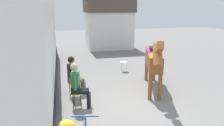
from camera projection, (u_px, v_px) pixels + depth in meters
The scene contains 7 objects.
ground_plane at pixel (111, 75), 9.46m from camera, with size 40.00×40.00×0.00m, color slate.
pub_facade_wall at pixel (48, 51), 7.07m from camera, with size 0.34×14.00×3.40m.
distant_cottage at pixel (109, 24), 15.48m from camera, with size 3.40×2.60×3.50m.
seated_visitor_near at pixel (78, 83), 6.23m from camera, with size 0.61×0.48×1.39m.
seated_visitor_far at pixel (74, 74), 7.09m from camera, with size 0.61×0.49×1.39m.
saddled_horse_center at pixel (154, 59), 7.47m from camera, with size 1.25×2.87×2.06m.
spare_stool_white at pixel (124, 63), 9.97m from camera, with size 0.32×0.32×0.46m.
Camera 1 is at (-2.12, -5.76, 2.93)m, focal length 33.91 mm.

